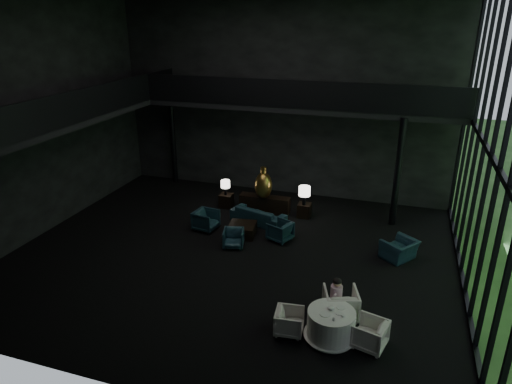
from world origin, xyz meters
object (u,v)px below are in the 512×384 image
(dining_chair_west, at_px, (289,322))
(side_table_left, at_px, (226,201))
(table_lamp_right, at_px, (304,192))
(coffee_table, at_px, (242,230))
(child, at_px, (337,290))
(table_lamp_left, at_px, (225,185))
(bronze_urn, at_px, (263,185))
(console, at_px, (265,204))
(dining_chair_east, at_px, (370,333))
(lounge_armchair_south, at_px, (233,239))
(dining_chair_north, at_px, (341,301))
(dining_table, at_px, (331,327))
(lounge_armchair_east, at_px, (280,231))
(window_armchair, at_px, (399,247))
(side_table_right, at_px, (304,210))
(sofa, at_px, (258,213))
(lounge_armchair_west, at_px, (206,219))

(dining_chair_west, bearing_deg, side_table_left, 26.21)
(table_lamp_right, xyz_separation_m, coffee_table, (-1.75, -2.10, -0.86))
(child, bearing_deg, dining_chair_west, 46.69)
(table_lamp_left, height_order, coffee_table, table_lamp_left)
(dining_chair_west, bearing_deg, bronze_urn, 15.97)
(table_lamp_right, xyz_separation_m, dining_chair_west, (1.12, -6.73, -0.76))
(console, distance_m, table_lamp_right, 1.77)
(dining_chair_east, relative_size, child, 1.12)
(lounge_armchair_south, height_order, dining_chair_north, dining_chair_north)
(side_table_left, xyz_separation_m, child, (5.28, -5.80, 0.50))
(coffee_table, bearing_deg, console, 86.23)
(dining_table, xyz_separation_m, dining_chair_east, (0.90, -0.01, 0.04))
(side_table_left, distance_m, coffee_table, 2.62)
(side_table_left, xyz_separation_m, coffee_table, (1.45, -2.18, -0.07))
(lounge_armchair_east, height_order, window_armchair, window_armchair)
(table_lamp_right, xyz_separation_m, child, (2.08, -5.71, -0.29))
(bronze_urn, height_order, window_armchair, bronze_urn)
(bronze_urn, bearing_deg, child, -57.01)
(dining_chair_east, bearing_deg, side_table_right, -141.17)
(sofa, height_order, dining_table, sofa)
(table_lamp_left, distance_m, lounge_armchair_west, 2.18)
(dining_table, bearing_deg, dining_chair_west, -173.92)
(lounge_armchair_west, height_order, lounge_armchair_south, lounge_armchair_west)
(console, xyz_separation_m, child, (3.68, -5.85, 0.46))
(child, bearing_deg, window_armchair, -112.47)
(bronze_urn, relative_size, lounge_armchair_west, 1.52)
(sofa, relative_size, window_armchair, 2.21)
(side_table_left, bearing_deg, lounge_armchair_south, -64.61)
(lounge_armchair_east, bearing_deg, child, 55.41)
(table_lamp_left, height_order, sofa, table_lamp_left)
(side_table_left, bearing_deg, side_table_right, 0.26)
(lounge_armchair_east, bearing_deg, sofa, -113.21)
(side_table_left, height_order, lounge_armchair_south, lounge_armchair_south)
(console, xyz_separation_m, side_table_left, (-1.60, -0.06, -0.05))
(lounge_armchair_south, xyz_separation_m, coffee_table, (-0.02, 0.91, -0.10))
(console, bearing_deg, lounge_armchair_south, -92.35)
(side_table_left, relative_size, lounge_armchair_south, 0.90)
(lounge_armchair_west, xyz_separation_m, coffee_table, (1.39, -0.02, -0.21))
(bronze_urn, bearing_deg, dining_chair_east, -55.04)
(dining_chair_north, bearing_deg, lounge_armchair_east, -72.23)
(table_lamp_left, height_order, dining_table, table_lamp_left)
(window_armchair, distance_m, dining_chair_north, 3.81)
(lounge_armchair_east, distance_m, dining_chair_north, 4.48)
(dining_table, bearing_deg, side_table_left, 128.34)
(lounge_armchair_east, bearing_deg, bronze_urn, -127.48)
(console, relative_size, child, 3.05)
(side_table_right, bearing_deg, child, -70.30)
(window_armchair, bearing_deg, table_lamp_right, -84.55)
(table_lamp_left, bearing_deg, lounge_armchair_west, -88.38)
(lounge_armchair_east, distance_m, lounge_armchair_south, 1.65)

